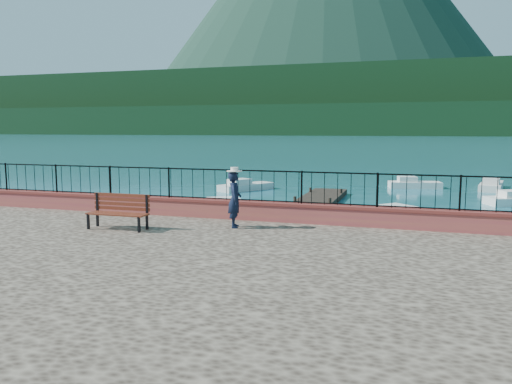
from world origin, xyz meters
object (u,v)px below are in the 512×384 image
Objects in this scene: boat_3 at (246,184)px; boat_5 at (491,183)px; park_bench at (118,219)px; person at (235,200)px; boat_0 at (237,205)px; boat_1 at (410,217)px; boat_4 at (415,182)px.

boat_5 is at bearing -39.04° from boat_3.
person is at bearing 21.46° from park_bench.
boat_0 is (-3.13, 8.82, -1.60)m from person.
boat_1 and boat_5 have the same top height.
person is 0.42× the size of boat_3.
boat_4 is (4.94, 22.18, -1.60)m from person.
boat_4 is (8.07, 13.36, 0.00)m from boat_0.
boat_4 is at bearing -34.80° from boat_3.
park_bench is 3.31m from person.
boat_3 and boat_5 have the same top height.
boat_1 is 1.06× the size of boat_3.
park_bench reaches higher than boat_4.
person is (3.03, 1.24, 0.51)m from park_bench.
boat_0 and boat_5 have the same top height.
boat_0 is at bearing -133.48° from boat_4.
boat_1 is at bearing -101.02° from boat_3.
boat_4 is at bearing -30.98° from person.
park_bench is at bearing -121.14° from boat_4.
boat_0 is at bearing -142.65° from boat_1.
park_bench is 0.42× the size of boat_0.
park_bench is at bearing -140.75° from boat_3.
boat_4 is (0.18, 14.13, 0.00)m from boat_1.
boat_3 is at bearing -179.53° from boat_1.
boat_1 and boat_3 have the same top height.
boat_1 and boat_4 have the same top height.
boat_0 and boat_4 have the same top height.
person is at bearing -77.64° from boat_1.
boat_5 is at bearing 61.38° from park_bench.
boat_1 is 0.96× the size of boat_5.
boat_1 is (7.89, -0.77, 0.00)m from boat_0.
park_bench is 12.17m from boat_1.
boat_3 is (-2.58, 18.77, -1.10)m from park_bench.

